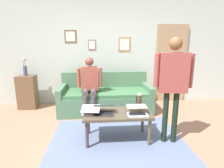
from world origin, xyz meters
The scene contains 14 objects.
ground_plane centered at (0.00, 0.00, 0.00)m, with size 7.68×7.68×0.00m, color #A0725A.
area_rug centered at (-0.05, -0.05, 0.00)m, with size 2.18×1.79×0.01m, color slate.
back_wall centered at (0.00, -2.20, 1.35)m, with size 7.04×0.11×2.70m.
interior_door centered at (-1.71, -2.11, 1.02)m, with size 0.82×0.09×2.05m.
couch centered at (0.08, -1.50, 0.30)m, with size 2.10×0.90×0.88m.
coffee_table centered at (-0.05, -0.15, 0.42)m, with size 1.08×0.56×0.47m.
laptop_left centered at (0.16, -0.14, 0.52)m, with size 0.35×0.33×0.15m.
laptop_center centered at (-0.36, -0.05, 0.52)m, with size 0.32×0.31×0.11m.
laptop_right centered at (0.37, -0.12, 0.51)m, with size 0.31×0.30×0.14m.
french_press centered at (-0.46, -0.34, 0.60)m, with size 0.10×0.08×0.27m.
side_shelf centered at (1.97, -1.80, 0.41)m, with size 0.42×0.32×0.81m.
flower_vase centered at (1.97, -1.81, 0.97)m, with size 0.10×0.09×0.43m.
person_standing centered at (-0.88, -0.01, 1.06)m, with size 0.59×0.25×1.66m.
person_seated centered at (0.43, -1.27, 0.73)m, with size 0.55×0.51×1.28m.
Camera 1 is at (0.25, 2.56, 1.57)m, focal length 28.67 mm.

